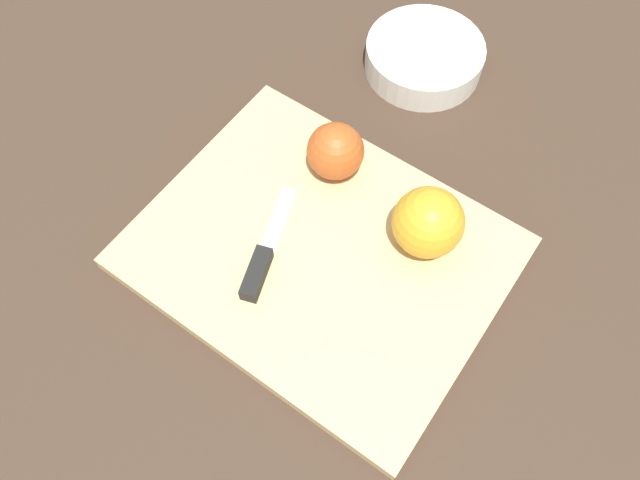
{
  "coord_description": "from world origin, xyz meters",
  "views": [
    {
      "loc": [
        -0.16,
        0.27,
        0.61
      ],
      "look_at": [
        0.0,
        0.0,
        0.04
      ],
      "focal_mm": 35.0,
      "sensor_mm": 36.0,
      "label": 1
    }
  ],
  "objects": [
    {
      "name": "knife",
      "position": [
        0.04,
        0.05,
        0.03
      ],
      "size": [
        0.05,
        0.14,
        0.02
      ],
      "rotation": [
        0.0,
        0.0,
        -1.32
      ],
      "color": "silver",
      "rests_on": "cutting_board"
    },
    {
      "name": "apple_half_right",
      "position": [
        0.04,
        -0.1,
        0.05
      ],
      "size": [
        0.06,
        0.06,
        0.06
      ],
      "rotation": [
        0.0,
        0.0,
        4.37
      ],
      "color": "#AD4C1E",
      "rests_on": "cutting_board"
    },
    {
      "name": "apple_half_left",
      "position": [
        -0.09,
        -0.07,
        0.06
      ],
      "size": [
        0.08,
        0.08,
        0.08
      ],
      "rotation": [
        0.0,
        0.0,
        4.89
      ],
      "color": "gold",
      "rests_on": "cutting_board"
    },
    {
      "name": "cutting_board",
      "position": [
        0.0,
        0.0,
        0.01
      ],
      "size": [
        0.4,
        0.33,
        0.02
      ],
      "color": "tan",
      "rests_on": "ground_plane"
    },
    {
      "name": "ground_plane",
      "position": [
        0.0,
        0.0,
        0.0
      ],
      "size": [
        4.0,
        4.0,
        0.0
      ],
      "primitive_type": "plane",
      "color": "#38281E"
    },
    {
      "name": "bowl",
      "position": [
        0.03,
        -0.31,
        0.02
      ],
      "size": [
        0.15,
        0.15,
        0.04
      ],
      "color": "silver",
      "rests_on": "ground_plane"
    }
  ]
}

